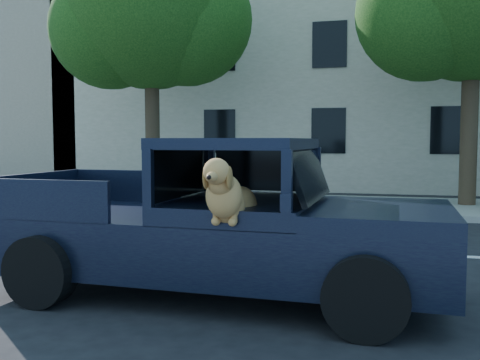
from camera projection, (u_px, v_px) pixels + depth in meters
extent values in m
plane|color=black|center=(143.00, 301.00, 6.19)|extent=(120.00, 120.00, 0.00)
cube|color=gray|center=(279.00, 204.00, 15.08)|extent=(60.00, 4.00, 0.15)
cylinder|color=#332619|center=(152.00, 129.00, 16.28)|extent=(0.44, 0.44, 4.40)
sphere|color=#0E380E|center=(151.00, 2.00, 16.00)|extent=(5.20, 5.20, 5.20)
sphere|color=#0E380E|center=(110.00, 29.00, 16.06)|extent=(3.60, 3.60, 3.60)
sphere|color=#0E380E|center=(186.00, 19.00, 16.09)|extent=(4.00, 4.00, 4.00)
cylinder|color=#332619|center=(469.00, 127.00, 14.10)|extent=(0.44, 0.44, 4.40)
sphere|color=#0E380E|center=(425.00, 12.00, 13.88)|extent=(3.60, 3.60, 3.60)
cube|color=beige|center=(387.00, 73.00, 21.09)|extent=(26.00, 6.00, 9.00)
cube|color=black|center=(220.00, 242.00, 6.39)|extent=(5.33, 2.24, 0.67)
cube|color=black|center=(382.00, 214.00, 5.83)|extent=(1.60, 2.08, 0.16)
cube|color=black|center=(240.00, 144.00, 6.23)|extent=(1.65, 2.00, 0.12)
cube|color=black|center=(309.00, 175.00, 6.03)|extent=(0.33, 1.75, 0.57)
cube|color=black|center=(246.00, 235.00, 5.81)|extent=(0.58, 0.58, 0.38)
cube|color=black|center=(286.00, 203.00, 4.84)|extent=(0.10, 0.05, 0.16)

